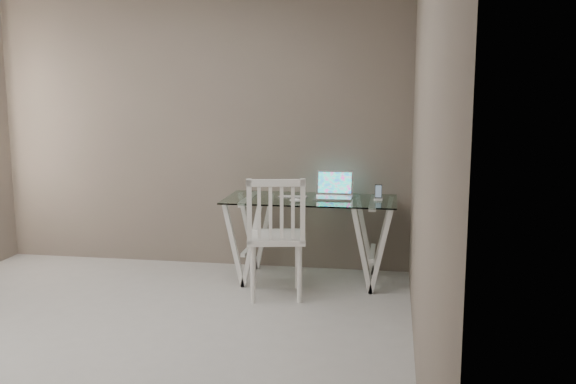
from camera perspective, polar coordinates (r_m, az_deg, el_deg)
name	(u,v)px	position (r m, az deg, el deg)	size (l,w,h in m)	color
room	(80,87)	(4.15, -18.04, 8.87)	(4.50, 4.52, 2.71)	#ADAAA6
desk	(310,239)	(5.71, 1.99, -4.18)	(1.50, 0.70, 0.75)	silver
chair	(276,232)	(5.18, -1.08, -3.59)	(0.54, 0.54, 1.01)	white
laptop	(334,191)	(5.70, 4.10, 0.06)	(0.33, 0.28, 0.23)	silver
keyboard	(293,197)	(5.70, 0.43, -0.42)	(0.26, 0.11, 0.01)	silver
mouse	(296,200)	(5.45, 0.67, -0.74)	(0.10, 0.06, 0.03)	white
phone_dock	(378,196)	(5.61, 8.03, -0.33)	(0.07, 0.07, 0.13)	white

